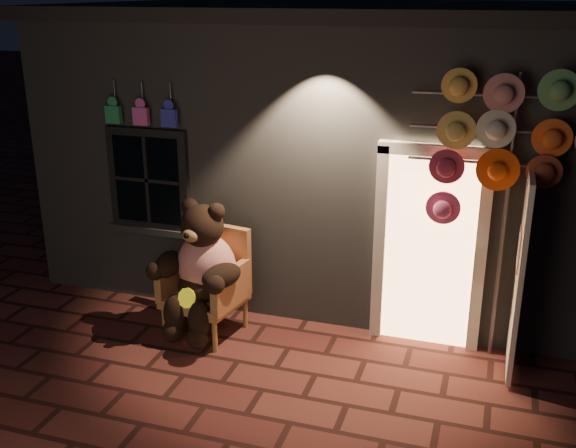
% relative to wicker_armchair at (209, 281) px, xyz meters
% --- Properties ---
extents(ground, '(60.00, 60.00, 0.00)m').
position_rel_wicker_armchair_xyz_m(ground, '(0.97, -0.99, -0.59)').
color(ground, '#5C2923').
rests_on(ground, ground).
extents(shop_building, '(7.30, 5.95, 3.51)m').
position_rel_wicker_armchair_xyz_m(shop_building, '(0.97, 3.00, 1.15)').
color(shop_building, slate).
rests_on(shop_building, ground).
extents(wicker_armchair, '(0.92, 0.86, 1.18)m').
position_rel_wicker_armchair_xyz_m(wicker_armchair, '(0.00, 0.00, 0.00)').
color(wicker_armchair, '#AF8A44').
rests_on(wicker_armchair, ground).
extents(teddy_bear, '(1.07, 0.91, 1.50)m').
position_rel_wicker_armchair_xyz_m(teddy_bear, '(-0.02, -0.15, 0.20)').
color(teddy_bear, red).
rests_on(teddy_bear, ground).
extents(hat_rack, '(1.90, 0.22, 2.95)m').
position_rel_wicker_armchair_xyz_m(hat_rack, '(3.06, 0.29, 1.71)').
color(hat_rack, '#59595E').
rests_on(hat_rack, ground).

